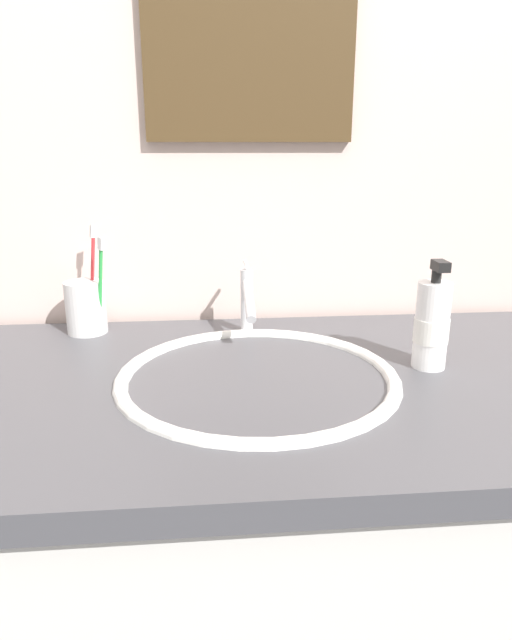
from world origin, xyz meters
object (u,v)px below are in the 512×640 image
(toothbrush_green, at_px, (100,280))
(soap_dispenser, at_px, (432,325))
(faucet, at_px, (247,300))
(toothbrush_red, at_px, (93,271))
(toothbrush_cup, at_px, (86,307))

(toothbrush_green, height_order, soap_dispenser, toothbrush_green)
(soap_dispenser, bearing_deg, toothbrush_green, 159.41)
(faucet, distance_m, soap_dispenser, 0.35)
(toothbrush_red, bearing_deg, faucet, -11.91)
(toothbrush_red, relative_size, toothbrush_green, 1.08)
(toothbrush_cup, height_order, soap_dispenser, soap_dispenser)
(toothbrush_green, xyz_separation_m, soap_dispenser, (0.57, -0.22, -0.04))
(faucet, bearing_deg, toothbrush_cup, 171.36)
(faucet, height_order, soap_dispenser, soap_dispenser)
(faucet, relative_size, toothbrush_red, 0.77)
(faucet, distance_m, toothbrush_cup, 0.32)
(toothbrush_red, bearing_deg, soap_dispenser, -23.26)
(toothbrush_cup, bearing_deg, faucet, -8.64)
(toothbrush_cup, distance_m, toothbrush_green, 0.08)
(toothbrush_cup, bearing_deg, toothbrush_red, 43.88)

